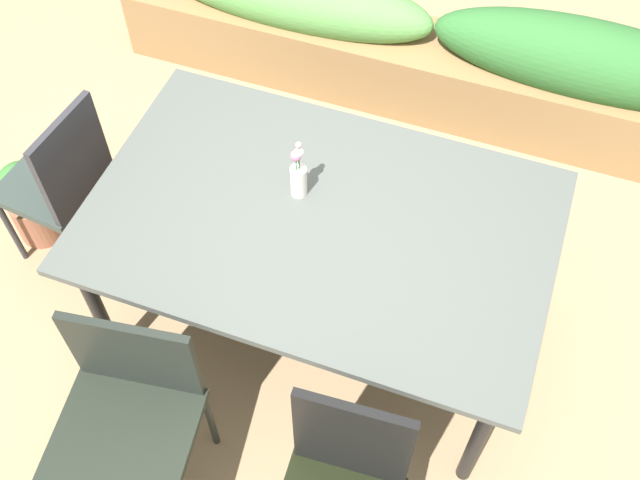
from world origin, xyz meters
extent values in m
plane|color=#9E7F5B|center=(0.00, 0.00, 0.00)|extent=(12.00, 12.00, 0.00)
cube|color=#4C514C|center=(0.02, -0.03, 0.75)|extent=(1.77, 1.13, 0.03)
cube|color=black|center=(0.02, -0.03, 0.72)|extent=(1.73, 1.11, 0.02)
cylinder|color=black|center=(-0.77, -0.50, 0.37)|extent=(0.06, 0.06, 0.73)
cylinder|color=black|center=(0.80, -0.50, 0.37)|extent=(0.06, 0.06, 0.73)
cylinder|color=black|center=(-0.77, 0.44, 0.37)|extent=(0.06, 0.06, 0.73)
cylinder|color=black|center=(0.80, 0.44, 0.37)|extent=(0.06, 0.06, 0.73)
cube|color=#303B36|center=(-1.25, -0.03, 0.46)|extent=(0.44, 0.44, 0.04)
cube|color=#2D2D33|center=(-1.06, -0.05, 0.70)|extent=(0.07, 0.38, 0.46)
cylinder|color=#2D2D33|center=(-1.45, -0.19, 0.22)|extent=(0.03, 0.03, 0.45)
cylinder|color=#2D2D33|center=(-1.41, 0.17, 0.22)|extent=(0.03, 0.03, 0.45)
cylinder|color=#2D2D33|center=(-1.09, -0.23, 0.22)|extent=(0.03, 0.03, 0.45)
cylinder|color=#2D2D33|center=(-1.05, 0.13, 0.22)|extent=(0.03, 0.03, 0.45)
cube|color=black|center=(-0.38, -0.98, 0.46)|extent=(0.56, 0.56, 0.04)
cube|color=black|center=(-0.42, -0.75, 0.67)|extent=(0.47, 0.10, 0.41)
cylinder|color=black|center=(-0.19, -0.72, 0.22)|extent=(0.03, 0.03, 0.45)
cylinder|color=black|center=(-0.64, -0.79, 0.22)|extent=(0.03, 0.03, 0.45)
cube|color=black|center=(0.40, -0.79, 0.71)|extent=(0.39, 0.06, 0.51)
cylinder|color=black|center=(0.22, -0.81, 0.22)|extent=(0.03, 0.03, 0.44)
cylinder|color=silver|center=(-0.11, 0.06, 0.83)|extent=(0.06, 0.06, 0.14)
cylinder|color=#2D662D|center=(-0.11, 0.06, 0.92)|extent=(0.01, 0.01, 0.12)
sphere|color=pink|center=(-0.11, 0.06, 0.98)|extent=(0.04, 0.04, 0.04)
cylinder|color=#2D662D|center=(-0.10, 0.06, 0.93)|extent=(0.01, 0.01, 0.13)
sphere|color=white|center=(-0.10, 0.06, 0.99)|extent=(0.04, 0.04, 0.04)
cylinder|color=#2D662D|center=(-0.10, 0.07, 0.95)|extent=(0.01, 0.01, 0.17)
sphere|color=pink|center=(-0.10, 0.07, 1.03)|extent=(0.02, 0.02, 0.02)
cube|color=olive|center=(0.08, 1.52, 0.20)|extent=(3.47, 0.44, 0.40)
ellipsoid|color=#2D662D|center=(0.86, 1.52, 0.52)|extent=(1.56, 0.39, 0.40)
cylinder|color=#9E6047|center=(-1.44, -0.03, 0.12)|extent=(0.23, 0.23, 0.24)
sphere|color=#387233|center=(-1.44, -0.03, 0.34)|extent=(0.25, 0.25, 0.25)
camera|label=1|loc=(0.61, -1.66, 3.06)|focal=42.78mm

